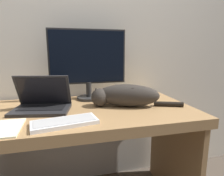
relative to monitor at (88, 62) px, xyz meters
name	(u,v)px	position (x,y,z in m)	size (l,w,h in m)	color
wall_back	(76,31)	(-0.07, 0.17, 0.24)	(6.40, 0.06, 2.60)	silver
desk	(84,134)	(-0.07, -0.24, -0.46)	(1.41, 0.71, 0.78)	#A37A4C
monitor	(88,62)	(0.00, 0.00, 0.00)	(0.57, 0.18, 0.52)	#282828
laptop	(42,104)	(-0.31, -0.22, -0.24)	(0.37, 0.28, 0.22)	#232326
external_keyboard	(65,122)	(-0.18, -0.48, -0.27)	(0.34, 0.19, 0.02)	white
cat	(125,95)	(0.21, -0.25, -0.21)	(0.59, 0.28, 0.15)	#332D28
paper_notepad	(1,129)	(-0.47, -0.47, -0.28)	(0.18, 0.23, 0.01)	#F4EFC6
small_toy	(129,93)	(0.33, 0.01, -0.26)	(0.06, 0.06, 0.06)	gold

